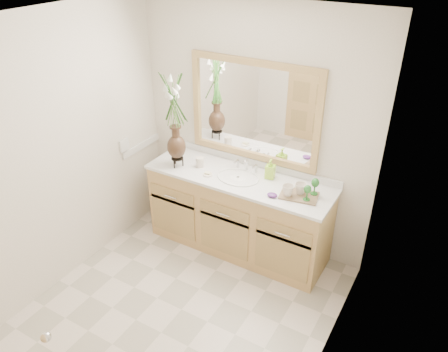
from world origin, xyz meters
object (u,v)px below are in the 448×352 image
Objects in this scene: flower_vase at (174,109)px; tray at (299,196)px; tumbler at (200,162)px; soap_bottle at (270,170)px.

flower_vase reaches higher than tray.
soap_bottle is at bearing 12.22° from tumbler.
tray is at bearing 3.63° from flower_vase.
tumbler is at bearing -177.87° from soap_bottle.
flower_vase is 0.59m from tumbler.
tumbler is at bearing 26.38° from flower_vase.
tray is (0.36, -0.17, -0.08)m from soap_bottle.
tumbler reaches higher than tray.
soap_bottle is (0.69, 0.15, 0.04)m from tumbler.
tumbler is at bearing 169.02° from tray.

